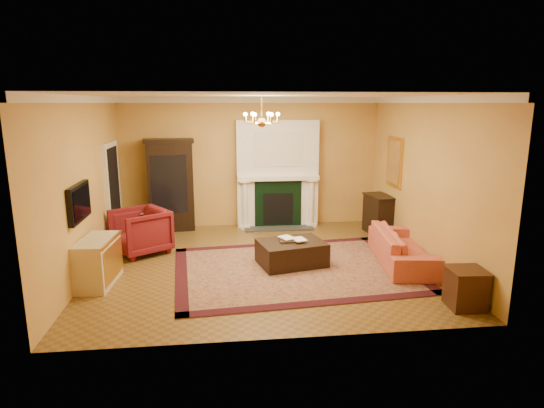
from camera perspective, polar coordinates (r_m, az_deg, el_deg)
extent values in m
cube|color=brown|center=(8.42, -1.21, -7.50)|extent=(6.00, 5.50, 0.02)
cube|color=white|center=(7.91, -1.32, 13.52)|extent=(6.00, 5.50, 0.02)
cube|color=gold|center=(10.75, -2.63, 5.19)|extent=(6.00, 0.02, 3.00)
cube|color=gold|center=(5.35, 1.48, -2.39)|extent=(6.00, 0.02, 3.00)
cube|color=gold|center=(8.31, -22.40, 2.07)|extent=(0.02, 5.50, 3.00)
cube|color=gold|center=(8.82, 18.62, 2.92)|extent=(0.02, 5.50, 3.00)
cube|color=white|center=(10.67, 0.67, 3.79)|extent=(1.90, 0.32, 2.50)
cube|color=silver|center=(10.43, 0.80, 6.91)|extent=(1.10, 0.01, 0.80)
cube|color=black|center=(10.64, 0.77, -0.07)|extent=(1.10, 0.02, 1.10)
cube|color=black|center=(10.66, 0.78, -0.60)|extent=(0.70, 0.02, 0.75)
cube|color=#333333|center=(10.65, 0.85, -3.00)|extent=(1.60, 0.50, 0.04)
cube|color=white|center=(10.63, 0.71, 3.37)|extent=(1.90, 0.44, 0.10)
cylinder|color=white|center=(10.55, -3.42, 0.02)|extent=(0.14, 0.14, 1.18)
cylinder|color=white|center=(10.74, 4.91, 0.23)|extent=(0.14, 0.14, 1.18)
cube|color=white|center=(10.61, -2.69, 12.89)|extent=(6.00, 0.08, 0.12)
cube|color=white|center=(8.19, -22.92, 12.03)|extent=(0.08, 5.50, 0.12)
cube|color=white|center=(8.69, 18.99, 12.31)|extent=(0.08, 5.50, 0.12)
cube|color=silver|center=(10.00, -19.34, 1.32)|extent=(0.08, 1.05, 2.10)
cube|color=black|center=(10.00, -19.13, 1.16)|extent=(0.02, 0.85, 1.95)
cube|color=black|center=(7.76, -23.06, 0.19)|extent=(0.08, 0.95, 0.58)
cube|color=black|center=(7.75, -22.74, 0.20)|extent=(0.01, 0.85, 0.48)
cube|color=gold|center=(10.06, 15.13, 5.12)|extent=(0.05, 0.76, 1.05)
cube|color=white|center=(10.05, 14.98, 5.12)|extent=(0.01, 0.62, 0.90)
cylinder|color=#B98732|center=(7.91, -1.31, 11.99)|extent=(0.03, 0.03, 0.40)
sphere|color=#B98732|center=(7.91, -1.30, 10.18)|extent=(0.16, 0.16, 0.16)
sphere|color=#FFE5B2|center=(7.94, 0.75, 11.21)|extent=(0.07, 0.07, 0.07)
sphere|color=#FFE5B2|center=(8.17, -0.47, 11.24)|extent=(0.07, 0.07, 0.07)
sphere|color=#FFE5B2|center=(8.14, -2.46, 11.23)|extent=(0.07, 0.07, 0.07)
sphere|color=#FFE5B2|center=(7.89, -3.37, 11.18)|extent=(0.07, 0.07, 0.07)
sphere|color=#FFE5B2|center=(7.66, -2.20, 11.15)|extent=(0.07, 0.07, 0.07)
sphere|color=#FFE5B2|center=(7.68, -0.07, 11.16)|extent=(0.07, 0.07, 0.07)
cube|color=#450E1A|center=(8.13, 2.80, -8.13)|extent=(4.37, 3.43, 0.02)
cube|color=black|center=(10.59, -12.61, 2.07)|extent=(1.05, 0.58, 2.01)
imported|color=maroon|center=(9.19, -16.19, -3.05)|extent=(1.25, 1.27, 0.97)
cylinder|color=black|center=(9.92, -15.85, -4.67)|extent=(0.27, 0.27, 0.04)
cylinder|color=black|center=(9.83, -15.96, -2.82)|extent=(0.06, 0.06, 0.62)
cylinder|color=silver|center=(9.75, -16.08, -0.94)|extent=(0.39, 0.39, 0.03)
cube|color=beige|center=(7.89, -21.03, -6.77)|extent=(0.56, 1.05, 0.76)
imported|color=#C25C3D|center=(8.62, 16.04, -4.58)|extent=(0.87, 2.16, 0.82)
cube|color=#371C0F|center=(7.16, 23.13, -9.82)|extent=(0.50, 0.50, 0.55)
cube|color=black|center=(10.45, 13.25, -1.36)|extent=(0.53, 0.81, 0.85)
cube|color=black|center=(8.26, 2.47, -6.15)|extent=(1.30, 1.07, 0.43)
cube|color=black|center=(8.24, 2.32, -4.55)|extent=(0.40, 0.32, 0.03)
imported|color=gray|center=(8.17, 1.25, -3.49)|extent=(0.21, 0.12, 0.30)
imported|color=gray|center=(8.12, 2.75, -3.63)|extent=(0.21, 0.07, 0.29)
cylinder|color=gray|center=(10.54, -3.33, 3.83)|extent=(0.12, 0.12, 0.10)
cone|color=#103A19|center=(10.51, -3.35, 5.13)|extent=(0.18, 0.18, 0.38)
cylinder|color=gray|center=(10.70, 3.91, 3.95)|extent=(0.12, 0.12, 0.10)
cone|color=#103A19|center=(10.67, 3.93, 5.19)|extent=(0.17, 0.17, 0.37)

